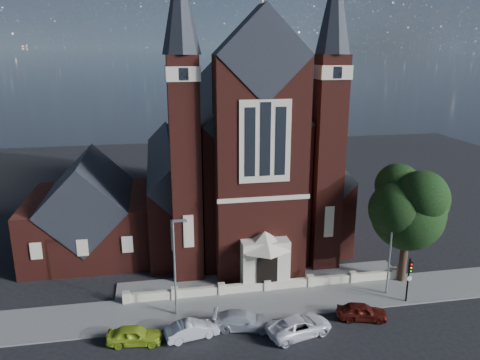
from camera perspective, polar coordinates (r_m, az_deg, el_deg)
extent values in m
plane|color=black|center=(49.64, 0.95, -8.61)|extent=(120.00, 120.00, 0.00)
cube|color=slate|center=(40.55, 3.96, -14.65)|extent=(60.00, 5.00, 0.12)
cube|color=slate|center=(43.94, 2.65, -12.06)|extent=(26.00, 3.00, 0.14)
cube|color=beige|center=(42.23, 3.28, -13.30)|extent=(24.00, 0.40, 0.90)
cube|color=#501C15|center=(56.67, -1.00, 2.01)|extent=(10.00, 30.00, 14.00)
cube|color=black|center=(55.41, -1.04, 9.06)|extent=(10.00, 30.20, 10.00)
cube|color=#501C15|center=(55.82, -8.44, -1.58)|extent=(5.00, 26.00, 8.00)
cube|color=#501C15|center=(58.18, 6.48, -0.78)|extent=(5.00, 26.00, 8.00)
cube|color=black|center=(54.77, -8.60, 2.42)|extent=(5.01, 26.20, 5.01)
cube|color=black|center=(57.17, 6.61, 3.06)|extent=(5.01, 26.20, 5.01)
cube|color=#501C15|center=(41.18, 2.52, 0.99)|extent=(8.00, 3.00, 20.00)
cube|color=black|center=(39.81, 2.70, 15.04)|extent=(8.00, 3.20, 8.00)
cube|color=beige|center=(39.04, 3.08, 4.67)|extent=(4.40, 0.15, 7.00)
cube|color=black|center=(38.93, 3.11, 4.94)|extent=(0.90, 0.08, 6.20)
cube|color=beige|center=(42.08, 3.00, -10.03)|extent=(4.20, 2.00, 4.40)
cube|color=black|center=(41.43, 3.33, -11.40)|extent=(1.80, 0.12, 3.20)
cone|color=beige|center=(41.16, 3.05, -7.28)|extent=(4.60, 4.60, 1.60)
cube|color=#501C15|center=(41.24, -6.64, 0.91)|extent=(2.60, 2.60, 20.00)
cube|color=beige|center=(39.92, -7.03, 12.79)|extent=(2.80, 2.80, 1.20)
cone|color=black|center=(40.01, -7.31, 20.67)|extent=(3.20, 3.20, 8.00)
cube|color=#501C15|center=(43.97, 10.52, 1.69)|extent=(2.60, 2.60, 20.00)
cube|color=beige|center=(42.73, 11.10, 12.81)|extent=(2.80, 2.80, 1.20)
cone|color=black|center=(42.82, 11.51, 20.17)|extent=(3.20, 3.20, 8.00)
cube|color=#501C15|center=(50.93, -17.75, -5.10)|extent=(12.00, 12.00, 6.00)
cube|color=black|center=(49.98, -18.03, -1.88)|extent=(8.49, 12.20, 8.49)
cylinder|color=black|center=(45.07, 19.31, -8.71)|extent=(0.70, 0.70, 5.00)
sphere|color=black|center=(43.62, 19.79, -3.92)|extent=(6.40, 6.40, 6.40)
sphere|color=black|center=(42.25, 21.31, -1.84)|extent=(4.40, 4.40, 4.40)
cylinder|color=gray|center=(37.19, -7.97, -10.75)|extent=(0.16, 0.16, 8.00)
cube|color=gray|center=(35.61, -7.41, -4.93)|extent=(1.00, 0.15, 0.18)
cube|color=gray|center=(35.65, -6.76, -5.02)|extent=(0.35, 0.22, 0.12)
cylinder|color=gray|center=(41.73, 17.82, -8.33)|extent=(0.16, 0.16, 8.00)
cube|color=gray|center=(40.55, 18.92, -3.07)|extent=(1.00, 0.15, 0.18)
cube|color=gray|center=(40.77, 19.40, -3.14)|extent=(0.35, 0.22, 0.12)
cylinder|color=black|center=(41.87, 19.79, -11.47)|extent=(0.14, 0.14, 4.00)
cube|color=black|center=(41.19, 20.06, -9.95)|extent=(0.28, 0.22, 0.90)
sphere|color=red|center=(40.97, 20.19, -9.64)|extent=(0.14, 0.14, 0.14)
sphere|color=#CC8C0C|center=(41.09, 20.15, -10.02)|extent=(0.14, 0.14, 0.14)
sphere|color=#0C9919|center=(41.22, 20.11, -10.40)|extent=(0.14, 0.14, 0.14)
imported|color=#A1BF26|center=(36.15, -12.73, -17.97)|extent=(4.08, 2.06, 1.33)
imported|color=#BABEC2|center=(36.12, -5.90, -17.69)|extent=(4.12, 2.14, 1.29)
imported|color=#B8BAC1|center=(36.92, 0.41, -16.74)|extent=(4.92, 2.90, 1.34)
imported|color=white|center=(36.52, 7.23, -17.24)|extent=(5.38, 3.43, 1.38)
imported|color=#4C130D|center=(39.15, 14.64, -15.26)|extent=(4.15, 2.48, 1.32)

